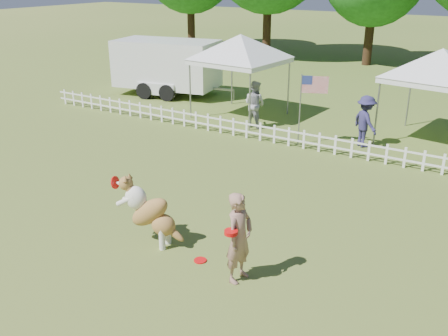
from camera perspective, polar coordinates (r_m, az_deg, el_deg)
name	(u,v)px	position (r m, az deg, el deg)	size (l,w,h in m)	color
ground	(171,253)	(9.85, -6.10, -9.67)	(120.00, 120.00, 0.00)	#3B5F1E
picket_fence	(311,141)	(15.33, 9.97, 3.07)	(22.00, 0.08, 0.60)	white
handler	(239,238)	(8.65, 1.76, -7.96)	(0.60, 0.40, 1.66)	#9F725F
dog	(151,212)	(9.90, -8.38, -5.03)	(1.35, 0.45, 1.39)	brown
frisbee_on_turf	(200,260)	(9.57, -2.73, -10.50)	(0.24, 0.24, 0.02)	red
canopy_tent_left	(240,77)	(18.55, 1.86, 10.35)	(2.83, 2.83, 2.93)	white
canopy_tent_right	(436,98)	(16.86, 23.03, 7.40)	(2.79, 2.79, 2.88)	white
cargo_trailer	(167,67)	(22.19, -6.53, 11.38)	(5.42, 2.39, 2.39)	white
flag_pole	(300,110)	(15.56, 8.66, 6.55)	(0.85, 0.09, 2.22)	gray
spectator_a	(255,104)	(17.35, 3.52, 7.30)	(0.79, 0.61, 1.62)	#9F9FA4
spectator_b	(365,121)	(15.90, 15.85, 5.14)	(1.03, 0.59, 1.60)	#2A2652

